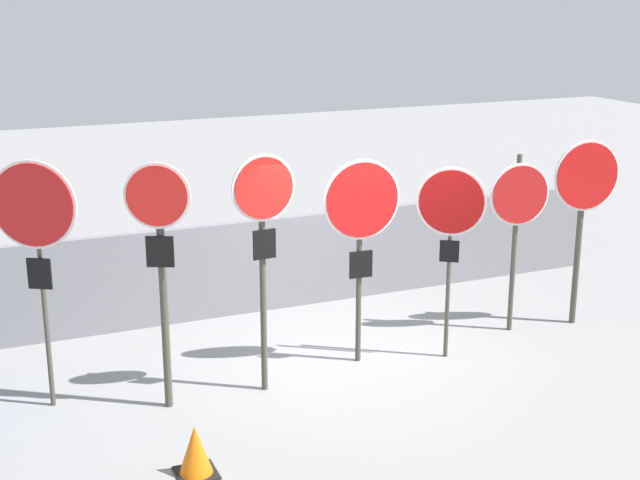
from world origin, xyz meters
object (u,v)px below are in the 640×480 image
(stop_sign_0, at_px, (35,221))
(stop_sign_6, at_px, (585,194))
(stop_sign_4, at_px, (451,215))
(stop_sign_5, at_px, (518,207))
(traffic_cone_0, at_px, (195,451))
(stop_sign_2, at_px, (263,221))
(stop_sign_3, at_px, (361,216))
(stop_sign_1, at_px, (160,242))

(stop_sign_0, bearing_deg, stop_sign_6, 28.86)
(stop_sign_4, xyz_separation_m, stop_sign_5, (1.22, 0.41, -0.12))
(stop_sign_5, bearing_deg, traffic_cone_0, -150.22)
(stop_sign_0, relative_size, stop_sign_5, 1.15)
(stop_sign_2, xyz_separation_m, stop_sign_6, (4.37, 0.31, -0.17))
(stop_sign_2, bearing_deg, stop_sign_0, 162.56)
(stop_sign_2, bearing_deg, stop_sign_6, -0.53)
(traffic_cone_0, bearing_deg, stop_sign_0, 118.77)
(stop_sign_3, xyz_separation_m, stop_sign_4, (0.99, -0.29, -0.01))
(stop_sign_4, bearing_deg, stop_sign_6, 42.08)
(stop_sign_3, xyz_separation_m, stop_sign_6, (3.11, 0.02, -0.02))
(stop_sign_1, distance_m, stop_sign_6, 5.47)
(stop_sign_1, xyz_separation_m, stop_sign_6, (5.46, 0.29, -0.06))
(stop_sign_1, distance_m, traffic_cone_0, 2.10)
(stop_sign_2, relative_size, stop_sign_5, 1.15)
(stop_sign_1, xyz_separation_m, stop_sign_4, (3.33, -0.01, -0.05))
(stop_sign_4, bearing_deg, stop_sign_0, -152.37)
(stop_sign_1, height_order, stop_sign_6, stop_sign_1)
(stop_sign_0, xyz_separation_m, traffic_cone_0, (1.04, -1.89, -1.78))
(stop_sign_5, bearing_deg, stop_sign_0, -172.34)
(stop_sign_0, relative_size, traffic_cone_0, 5.49)
(stop_sign_0, height_order, stop_sign_6, stop_sign_0)
(stop_sign_1, relative_size, stop_sign_6, 1.08)
(stop_sign_0, height_order, stop_sign_1, stop_sign_0)
(stop_sign_5, bearing_deg, stop_sign_1, -166.41)
(stop_sign_2, height_order, traffic_cone_0, stop_sign_2)
(stop_sign_3, bearing_deg, stop_sign_0, 179.42)
(stop_sign_6, distance_m, traffic_cone_0, 5.99)
(stop_sign_6, bearing_deg, stop_sign_0, -173.87)
(stop_sign_1, relative_size, stop_sign_2, 1.00)
(stop_sign_0, height_order, traffic_cone_0, stop_sign_0)
(stop_sign_1, relative_size, stop_sign_3, 1.08)
(stop_sign_2, bearing_deg, stop_sign_3, 8.43)
(stop_sign_4, xyz_separation_m, traffic_cone_0, (-3.42, -1.39, -1.52))
(stop_sign_0, bearing_deg, stop_sign_1, 7.12)
(stop_sign_0, distance_m, traffic_cone_0, 2.79)
(stop_sign_1, height_order, stop_sign_2, stop_sign_2)
(stop_sign_6, relative_size, traffic_cone_0, 5.05)
(stop_sign_1, height_order, stop_sign_4, stop_sign_1)
(stop_sign_1, bearing_deg, stop_sign_4, 24.57)
(stop_sign_3, distance_m, stop_sign_4, 1.03)
(stop_sign_2, relative_size, stop_sign_3, 1.08)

